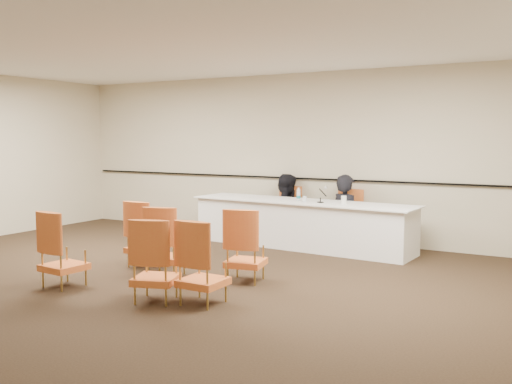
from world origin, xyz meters
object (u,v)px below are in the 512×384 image
panelist_main_chair (346,218)px  aud_chair_back_mid (156,260)px  aud_chair_front_left (146,234)px  panel_table (301,224)px  microphone (320,195)px  aud_chair_back_left (64,249)px  drinking_glass (305,199)px  panelist_second_chair (285,213)px  aud_chair_front_right (246,245)px  panelist_second (285,219)px  panelist_main (345,223)px  aud_chair_back_right (203,262)px  coffee_cup (344,200)px  aud_chair_front_mid (166,241)px  water_bottle (299,194)px

panelist_main_chair → aud_chair_back_mid: same height
aud_chair_front_left → panel_table: bearing=61.5°
microphone → aud_chair_back_left: (-1.84, -3.65, -0.44)m
drinking_glass → aud_chair_back_left: aud_chair_back_left is taller
panelist_second_chair → aud_chair_front_right: 3.22m
panelist_second → drinking_glass: (0.73, -0.73, 0.47)m
panelist_second_chair → microphone: size_ratio=3.51×
panelist_main → aud_chair_back_mid: 4.29m
aud_chair_back_left → aud_chair_back_right: size_ratio=1.00×
aud_chair_back_mid → aud_chair_back_right: 0.56m
panelist_second_chair → aud_chair_back_left: bearing=-97.3°
microphone → aud_chair_back_right: bearing=-76.7°
panel_table → microphone: (0.39, -0.12, 0.53)m
panel_table → microphone: microphone is taller
coffee_cup → aud_chair_back_left: (-2.24, -3.66, -0.38)m
panelist_second → aud_chair_back_left: bearing=68.1°
aud_chair_back_left → panelist_main: bearing=69.2°
microphone → coffee_cup: microphone is taller
panelist_main_chair → aud_chair_back_left: bearing=-111.8°
drinking_glass → aud_chair_back_right: bearing=-84.0°
panelist_main → aud_chair_back_right: panelist_main is taller
panelist_main → panelist_second_chair: (-1.20, 0.07, 0.09)m
panelist_second → aud_chair_front_mid: size_ratio=1.73×
coffee_cup → aud_chair_front_left: 3.13m
aud_chair_front_mid → aud_chair_back_left: (-0.78, -1.02, 0.00)m
microphone → water_bottle: size_ratio=1.23×
panelist_second → aud_chair_back_mid: (0.56, -4.31, 0.11)m
panel_table → panelist_main: 0.79m
microphone → water_bottle: (-0.45, 0.13, -0.03)m
panelist_second_chair → aud_chair_back_mid: bearing=-79.2°
panelist_second → panelist_second_chair: (0.00, 0.00, 0.11)m
panelist_second_chair → aud_chair_back_mid: (0.56, -4.31, 0.00)m
coffee_cup → aud_chair_back_left: size_ratio=0.14×
aud_chair_front_left → aud_chair_back_mid: bearing=-45.9°
aud_chair_back_left → aud_chair_back_right: 1.94m
microphone → aud_chair_back_left: bearing=-104.8°
microphone → panelist_second_chair: bearing=156.2°
drinking_glass → aud_chair_front_left: size_ratio=0.11×
panelist_main_chair → water_bottle: bearing=-136.5°
coffee_cup → aud_chair_back_right: 3.45m
panel_table → panelist_second: panelist_second is taller
panelist_second_chair → aud_chair_front_right: size_ratio=1.00×
aud_chair_front_left → aud_chair_front_right: bearing=-1.4°
coffee_cup → aud_chair_back_right: size_ratio=0.14×
panelist_main_chair → drinking_glass: bearing=-121.8°
panel_table → aud_chair_back_right: aud_chair_back_right is taller
aud_chair_back_right → aud_chair_back_left: bearing=-172.7°
panelist_second → panelist_main_chair: bearing=165.5°
panelist_second → aud_chair_back_left: 4.46m
drinking_glass → aud_chair_front_right: size_ratio=0.11×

